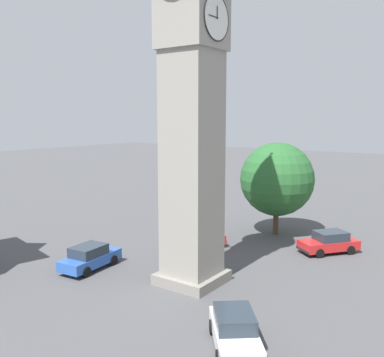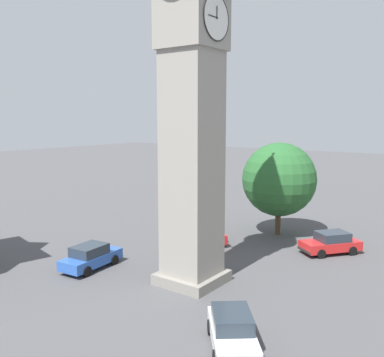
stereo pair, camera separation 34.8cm
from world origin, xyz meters
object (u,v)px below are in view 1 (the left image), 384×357
at_px(clock_tower, 192,41).
at_px(car_black_far, 90,257).
at_px(car_blue_kerb, 206,232).
at_px(car_red_corner, 235,330).
at_px(pedestrian, 170,240).
at_px(tree, 277,179).
at_px(car_silver_kerb, 329,242).

bearing_deg(clock_tower, car_black_far, -73.38).
bearing_deg(car_blue_kerb, car_red_corner, 38.10).
distance_m(pedestrian, tree, 10.48).
height_order(car_blue_kerb, car_silver_kerb, same).
bearing_deg(car_black_far, car_blue_kerb, 163.99).
xyz_separation_m(car_red_corner, car_black_far, (-2.80, -12.06, 0.00)).
relative_size(car_silver_kerb, pedestrian, 2.54).
distance_m(clock_tower, tree, 15.31).
bearing_deg(car_blue_kerb, clock_tower, 27.99).
distance_m(car_blue_kerb, pedestrian, 4.03).
height_order(car_blue_kerb, car_black_far, same).
xyz_separation_m(car_silver_kerb, pedestrian, (6.77, -8.89, 0.25)).
distance_m(clock_tower, car_black_far, 14.46).
bearing_deg(pedestrian, tree, 157.59).
relative_size(car_silver_kerb, tree, 0.57).
bearing_deg(car_black_far, car_silver_kerb, 136.90).
bearing_deg(car_red_corner, pedestrian, -129.42).
distance_m(car_blue_kerb, tree, 7.23).
distance_m(car_red_corner, tree, 18.53).
distance_m(clock_tower, car_blue_kerb, 15.19).
bearing_deg(pedestrian, car_black_far, -24.01).
bearing_deg(pedestrian, car_blue_kerb, 175.37).
xyz_separation_m(car_blue_kerb, pedestrian, (4.01, -0.32, 0.25)).
bearing_deg(car_silver_kerb, car_red_corner, 3.29).
xyz_separation_m(car_blue_kerb, car_black_far, (9.21, -2.64, 0.00)).
bearing_deg(tree, car_blue_kerb, -33.90).
distance_m(car_blue_kerb, car_red_corner, 15.26).
bearing_deg(car_blue_kerb, car_black_far, -16.01).
height_order(clock_tower, car_black_far, clock_tower).
relative_size(clock_tower, tree, 3.08).
bearing_deg(car_red_corner, tree, -160.76).
bearing_deg(pedestrian, clock_tower, 52.07).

